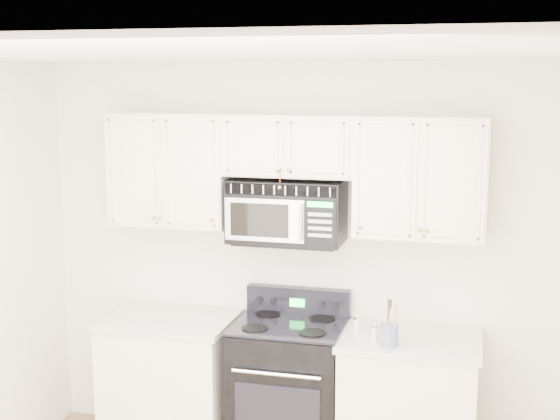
% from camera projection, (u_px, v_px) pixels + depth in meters
% --- Properties ---
extents(room, '(3.51, 3.51, 2.61)m').
position_uv_depth(room, '(208.00, 343.00, 3.57)').
color(room, brown).
rests_on(room, ground).
extents(base_cabinet_left, '(0.86, 0.65, 0.92)m').
position_uv_depth(base_cabinet_left, '(171.00, 387.00, 5.29)').
color(base_cabinet_left, silver).
rests_on(base_cabinet_left, ground).
extents(base_cabinet_right, '(0.86, 0.65, 0.92)m').
position_uv_depth(base_cabinet_right, '(409.00, 412.00, 4.89)').
color(base_cabinet_right, silver).
rests_on(base_cabinet_right, ground).
extents(range, '(0.71, 0.65, 1.11)m').
position_uv_depth(range, '(289.00, 390.00, 5.09)').
color(range, black).
rests_on(range, ground).
extents(upper_cabinets, '(2.44, 0.37, 0.75)m').
position_uv_depth(upper_cabinets, '(291.00, 167.00, 4.98)').
color(upper_cabinets, silver).
rests_on(upper_cabinets, ground).
extents(microwave, '(0.73, 0.42, 0.41)m').
position_uv_depth(microwave, '(287.00, 211.00, 5.01)').
color(microwave, black).
rests_on(microwave, ground).
extents(utensil_crock, '(0.11, 0.11, 0.29)m').
position_uv_depth(utensil_crock, '(389.00, 334.00, 4.63)').
color(utensil_crock, slate).
rests_on(utensil_crock, base_cabinet_right).
extents(shaker_salt, '(0.05, 0.05, 0.11)m').
position_uv_depth(shaker_salt, '(357.00, 325.00, 4.87)').
color(shaker_salt, silver).
rests_on(shaker_salt, base_cabinet_right).
extents(shaker_pepper, '(0.05, 0.05, 0.11)m').
position_uv_depth(shaker_pepper, '(375.00, 333.00, 4.71)').
color(shaker_pepper, silver).
rests_on(shaker_pepper, base_cabinet_right).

